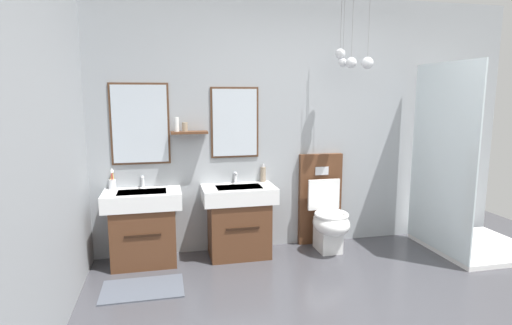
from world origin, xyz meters
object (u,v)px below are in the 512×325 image
object	(u,v)px
toilet	(325,214)
soap_dispenser	(263,174)
vanity_sink_right	(239,219)
vanity_sink_left	(144,225)
toothbrush_cup	(112,183)
shower_tray	(464,215)

from	to	relation	value
toilet	soap_dispenser	size ratio (longest dim) A/B	5.20
vanity_sink_right	toilet	xyz separation A→B (m)	(0.94, -0.01, -0.01)
vanity_sink_left	toothbrush_cup	size ratio (longest dim) A/B	3.61
shower_tray	toilet	bearing A→B (deg)	164.24
toilet	soap_dispenser	distance (m)	0.79
vanity_sink_right	toilet	size ratio (longest dim) A/B	0.73
toilet	soap_dispenser	world-z (taller)	toilet
toilet	toothbrush_cup	bearing A→B (deg)	175.73
soap_dispenser	shower_tray	xyz separation A→B (m)	(2.04, -0.56, -0.42)
vanity_sink_right	soap_dispenser	size ratio (longest dim) A/B	3.79
soap_dispenser	shower_tray	world-z (taller)	shower_tray
vanity_sink_left	soap_dispenser	bearing A→B (deg)	7.49
soap_dispenser	vanity_sink_right	bearing A→B (deg)	-151.22
toothbrush_cup	vanity_sink_left	bearing A→B (deg)	-28.17
vanity_sink_right	toilet	distance (m)	0.94
vanity_sink_left	shower_tray	world-z (taller)	shower_tray
vanity_sink_right	toothbrush_cup	size ratio (longest dim) A/B	3.61
vanity_sink_left	toilet	world-z (taller)	toilet
vanity_sink_left	shower_tray	bearing A→B (deg)	-7.01
vanity_sink_left	vanity_sink_right	distance (m)	0.94
vanity_sink_left	soap_dispenser	xyz separation A→B (m)	(1.23, 0.16, 0.42)
toothbrush_cup	toilet	bearing A→B (deg)	-4.27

